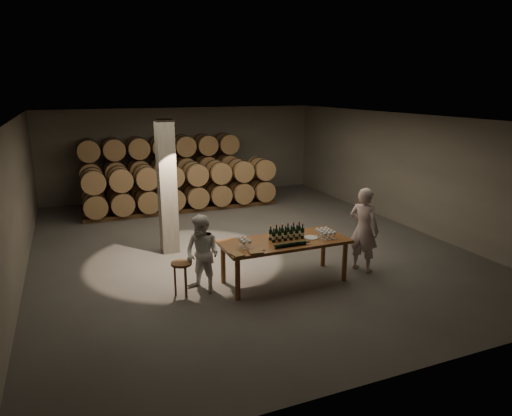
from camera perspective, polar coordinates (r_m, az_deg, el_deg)
name	(u,v)px	position (r m, az deg, el deg)	size (l,w,h in m)	color
room	(167,188)	(11.04, -11.05, 2.52)	(12.00, 12.00, 12.00)	#4F4C4A
tasting_table	(284,245)	(9.33, 3.58, -4.65)	(2.60, 1.10, 0.90)	brown
barrel_stack_back	(162,168)	(16.09, -11.68, 4.87)	(5.48, 0.95, 2.31)	brown
barrel_stack_front	(183,186)	(14.90, -9.09, 2.75)	(6.26, 0.95, 1.57)	brown
bottle_cluster	(287,234)	(9.34, 3.85, -3.25)	(0.73, 0.23, 0.31)	black
lying_bottles	(291,244)	(8.95, 4.36, -4.56)	(0.77, 0.08, 0.08)	black
glass_cluster_left	(245,241)	(8.87, -1.41, -4.13)	(0.19, 0.30, 0.17)	silver
glass_cluster_right	(326,232)	(9.54, 8.71, -2.94)	(0.30, 0.41, 0.17)	silver
plate	(311,238)	(9.48, 6.87, -3.69)	(0.30, 0.30, 0.02)	silver
notebook_near	(256,252)	(8.60, -0.02, -5.52)	(0.26, 0.21, 0.03)	brown
notebook_corner	(237,254)	(8.49, -2.36, -5.82)	(0.19, 0.25, 0.02)	brown
pen	(262,251)	(8.69, 0.73, -5.35)	(0.01, 0.01, 0.16)	black
stool	(182,268)	(8.93, -9.28, -7.45)	(0.40, 0.40, 0.67)	brown
person_man	(364,230)	(10.14, 13.31, -2.64)	(0.68, 0.44, 1.86)	beige
person_woman	(202,254)	(8.95, -6.72, -5.74)	(0.75, 0.59, 1.55)	silver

